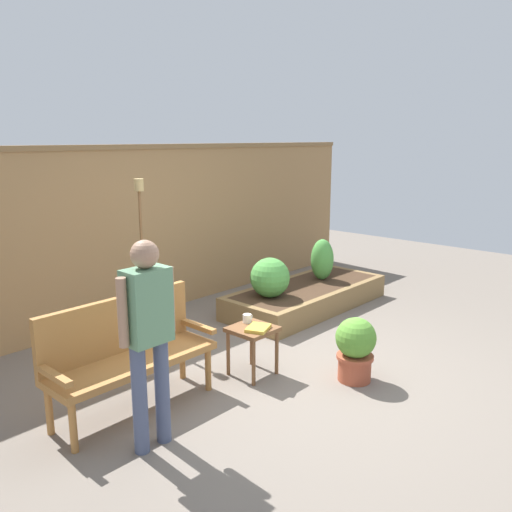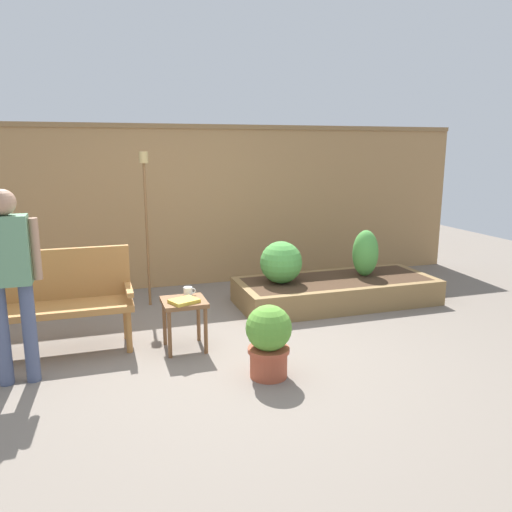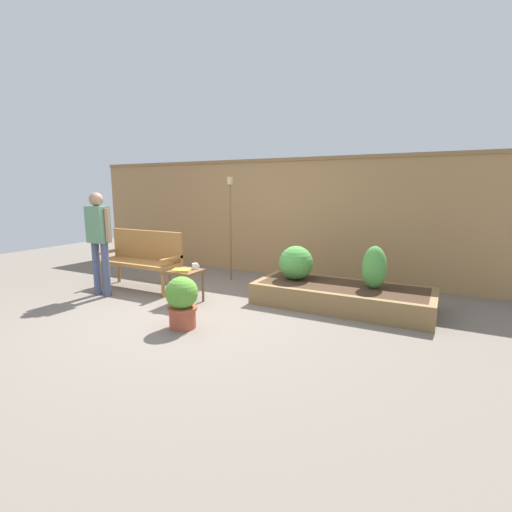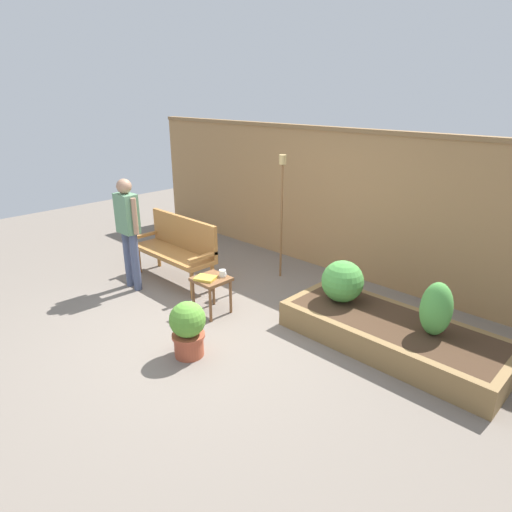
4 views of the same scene
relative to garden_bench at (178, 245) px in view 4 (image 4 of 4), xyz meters
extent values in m
plane|color=#70665B|center=(1.49, -0.67, -0.54)|extent=(14.00, 14.00, 0.00)
cube|color=#A37A4C|center=(1.49, 1.93, 0.51)|extent=(8.40, 0.10, 2.10)
cube|color=olive|center=(1.49, 1.93, 1.59)|extent=(8.40, 0.14, 0.06)
cylinder|color=#A87038|center=(0.66, 0.08, -0.34)|extent=(0.06, 0.06, 0.40)
cylinder|color=#A87038|center=(0.66, -0.28, -0.34)|extent=(0.06, 0.06, 0.40)
cylinder|color=#A87038|center=(-0.66, 0.08, -0.34)|extent=(0.06, 0.06, 0.40)
cylinder|color=#A87038|center=(-0.66, -0.28, -0.34)|extent=(0.06, 0.06, 0.40)
cube|color=#A87038|center=(0.00, -0.10, -0.11)|extent=(1.44, 0.48, 0.06)
cube|color=#A87038|center=(0.00, 0.11, 0.16)|extent=(1.44, 0.06, 0.48)
cube|color=#A87038|center=(-0.69, -0.10, 0.02)|extent=(0.06, 0.48, 0.04)
cube|color=#A87038|center=(0.69, -0.10, 0.02)|extent=(0.06, 0.48, 0.04)
cylinder|color=brown|center=(1.33, -0.19, -0.32)|extent=(0.04, 0.04, 0.44)
cylinder|color=brown|center=(1.33, -0.52, -0.32)|extent=(0.04, 0.04, 0.44)
cylinder|color=brown|center=(1.00, -0.19, -0.32)|extent=(0.04, 0.04, 0.44)
cylinder|color=brown|center=(1.00, -0.52, -0.32)|extent=(0.04, 0.04, 0.44)
cube|color=brown|center=(1.17, -0.36, -0.08)|extent=(0.40, 0.40, 0.04)
cylinder|color=white|center=(1.23, -0.23, -0.02)|extent=(0.08, 0.08, 0.08)
torus|color=white|center=(1.28, -0.23, -0.02)|extent=(0.06, 0.01, 0.06)
cube|color=gold|center=(1.15, -0.44, -0.05)|extent=(0.29, 0.27, 0.03)
cylinder|color=#A84C33|center=(1.72, -1.15, -0.44)|extent=(0.31, 0.31, 0.22)
cylinder|color=#A84C33|center=(1.72, -1.15, -0.31)|extent=(0.35, 0.35, 0.04)
sphere|color=#569333|center=(1.72, -1.15, -0.12)|extent=(0.38, 0.38, 0.38)
cube|color=olive|center=(3.17, 0.05, -0.39)|extent=(2.40, 0.09, 0.30)
cube|color=olive|center=(3.17, 0.96, -0.39)|extent=(2.40, 0.09, 0.30)
cube|color=olive|center=(2.02, 0.50, -0.39)|extent=(0.09, 0.82, 0.30)
cube|color=olive|center=(4.33, 0.50, -0.39)|extent=(0.09, 0.82, 0.30)
cube|color=#422D1E|center=(3.17, 0.50, -0.39)|extent=(2.22, 0.82, 0.30)
cylinder|color=brown|center=(2.47, 0.55, -0.21)|extent=(0.04, 0.04, 0.06)
sphere|color=#4C9942|center=(2.47, 0.55, 0.00)|extent=(0.49, 0.49, 0.49)
cylinder|color=brown|center=(3.58, 0.55, -0.21)|extent=(0.04, 0.04, 0.06)
ellipsoid|color=#4C9942|center=(3.58, 0.55, 0.04)|extent=(0.32, 0.32, 0.57)
cylinder|color=brown|center=(1.00, 1.13, 0.30)|extent=(0.03, 0.03, 1.68)
cylinder|color=tan|center=(1.00, 1.13, 1.20)|extent=(0.10, 0.10, 0.13)
cylinder|color=#475170|center=(-0.13, -0.63, -0.13)|extent=(0.11, 0.11, 0.82)
cylinder|color=#475170|center=(-0.33, -0.63, -0.13)|extent=(0.11, 0.11, 0.82)
cube|color=#5B8966|center=(-0.23, -0.63, 0.55)|extent=(0.32, 0.20, 0.54)
cylinder|color=#9E755B|center=(-0.03, -0.63, 0.55)|extent=(0.07, 0.07, 0.49)
cylinder|color=#9E755B|center=(-0.43, -0.63, 0.55)|extent=(0.07, 0.07, 0.49)
sphere|color=#9E755B|center=(-0.23, -0.63, 0.92)|extent=(0.20, 0.20, 0.20)
camera|label=1|loc=(-2.32, -3.57, 1.70)|focal=37.07mm
camera|label=2|loc=(0.43, -4.82, 1.32)|focal=35.41mm
camera|label=3|loc=(4.42, -4.47, 1.07)|focal=26.21mm
camera|label=4|loc=(5.03, -3.53, 2.08)|focal=30.84mm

